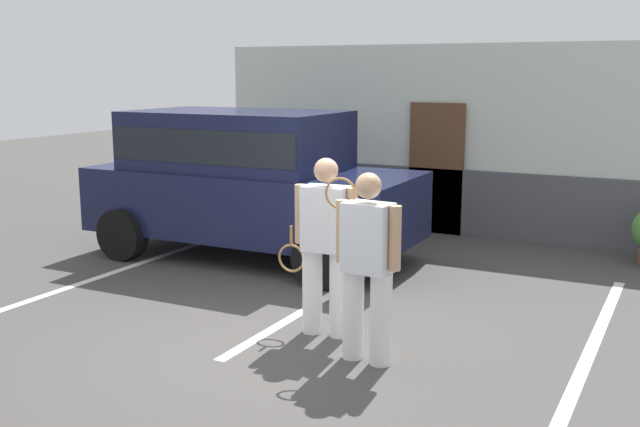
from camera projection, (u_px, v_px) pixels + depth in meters
The scene contains 8 objects.
ground_plane at pixel (274, 340), 7.30m from camera, with size 40.00×40.00×0.00m, color #423F3D.
parking_stripe_0 at pixel (131, 267), 10.03m from camera, with size 0.12×4.40×0.01m, color silver.
parking_stripe_1 at pixel (327, 297), 8.69m from camera, with size 0.12×4.40×0.01m, color silver.
parking_stripe_2 at pixel (596, 338), 7.35m from camera, with size 0.12×4.40×0.01m, color silver.
house_frontage at pixel (453, 145), 11.96m from camera, with size 8.14×0.40×3.02m.
parked_suv at pixel (246, 176), 10.40m from camera, with size 4.62×2.20×2.05m.
tennis_player_man at pixel (325, 245), 7.30m from camera, with size 0.92×0.31×1.78m.
tennis_player_woman at pixel (367, 265), 6.61m from camera, with size 0.77×0.31×1.73m.
Camera 1 is at (3.58, -5.96, 2.60)m, focal length 41.80 mm.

